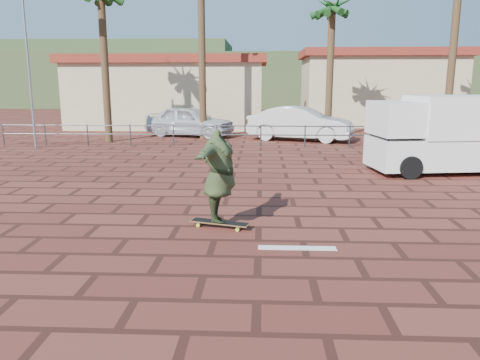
# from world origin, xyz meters

# --- Properties ---
(ground) EXTENTS (120.00, 120.00, 0.00)m
(ground) POSITION_xyz_m (0.00, 0.00, 0.00)
(ground) COLOR brown
(ground) RESTS_ON ground
(paint_stripe) EXTENTS (1.40, 0.22, 0.01)m
(paint_stripe) POSITION_xyz_m (0.70, -1.20, 0.00)
(paint_stripe) COLOR white
(paint_stripe) RESTS_ON ground
(guardrail) EXTENTS (24.06, 0.06, 1.00)m
(guardrail) POSITION_xyz_m (0.00, 12.00, 0.68)
(guardrail) COLOR #47494F
(guardrail) RESTS_ON ground
(flagpole) EXTENTS (1.30, 0.10, 8.00)m
(flagpole) POSITION_xyz_m (-9.87, 11.00, 4.64)
(flagpole) COLOR gray
(flagpole) RESTS_ON ground
(palm_center) EXTENTS (2.40, 2.40, 7.75)m
(palm_center) POSITION_xyz_m (3.50, 15.50, 6.36)
(palm_center) COLOR brown
(palm_center) RESTS_ON ground
(building_west) EXTENTS (12.60, 7.60, 4.50)m
(building_west) POSITION_xyz_m (-6.00, 22.00, 2.28)
(building_west) COLOR beige
(building_west) RESTS_ON ground
(building_east) EXTENTS (10.60, 6.60, 5.00)m
(building_east) POSITION_xyz_m (8.00, 24.00, 2.54)
(building_east) COLOR beige
(building_east) RESTS_ON ground
(hill_front) EXTENTS (70.00, 18.00, 6.00)m
(hill_front) POSITION_xyz_m (0.00, 50.00, 3.00)
(hill_front) COLOR #384C28
(hill_front) RESTS_ON ground
(hill_back) EXTENTS (35.00, 14.00, 8.00)m
(hill_back) POSITION_xyz_m (-22.00, 56.00, 4.00)
(hill_back) COLOR #384C28
(hill_back) RESTS_ON ground
(longboard) EXTENTS (1.27, 0.62, 0.12)m
(longboard) POSITION_xyz_m (-0.80, -0.06, 0.10)
(longboard) COLOR olive
(longboard) RESTS_ON ground
(skateboarder) EXTENTS (0.96, 2.40, 1.90)m
(skateboarder) POSITION_xyz_m (-0.80, -0.06, 1.07)
(skateboarder) COLOR #313E21
(skateboarder) RESTS_ON longboard
(campervan) EXTENTS (5.03, 2.67, 2.49)m
(campervan) POSITION_xyz_m (6.08, 6.24, 1.31)
(campervan) COLOR white
(campervan) RESTS_ON ground
(car_silver) EXTENTS (5.21, 3.39, 1.65)m
(car_silver) POSITION_xyz_m (-3.85, 16.00, 0.82)
(car_silver) COLOR silver
(car_silver) RESTS_ON ground
(car_white) EXTENTS (5.50, 3.32, 1.71)m
(car_white) POSITION_xyz_m (1.98, 14.49, 0.86)
(car_white) COLOR silver
(car_white) RESTS_ON ground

